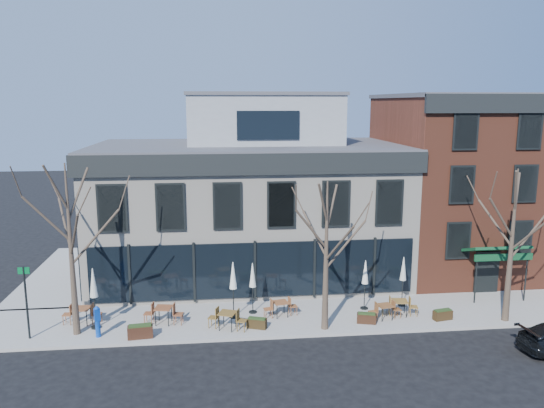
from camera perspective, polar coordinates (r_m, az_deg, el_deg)
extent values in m
plane|color=black|center=(29.05, -1.84, -10.64)|extent=(120.00, 120.00, 0.00)
cube|color=gray|center=(27.47, 5.44, -11.82)|extent=(33.50, 4.70, 0.15)
cube|color=gray|center=(35.81, -21.03, -7.06)|extent=(4.50, 12.00, 0.15)
cube|color=beige|center=(32.70, -2.56, -0.88)|extent=(18.00, 10.00, 8.00)
cube|color=#47474C|center=(32.12, -2.62, 6.21)|extent=(18.30, 10.30, 0.30)
cube|color=black|center=(27.09, -1.91, 4.29)|extent=(18.30, 0.25, 1.10)
cube|color=black|center=(32.88, -18.74, 4.88)|extent=(0.25, 10.30, 1.10)
cube|color=black|center=(28.35, -1.85, -7.11)|extent=(17.20, 0.12, 3.00)
cube|color=black|center=(32.92, -18.41, -5.12)|extent=(0.12, 7.50, 3.00)
cube|color=gray|center=(33.11, -1.01, 9.05)|extent=(9.00, 6.50, 3.00)
cube|color=brown|center=(35.68, 18.75, 1.99)|extent=(8.00, 10.00, 11.00)
cube|color=#47474C|center=(35.31, 19.31, 10.92)|extent=(8.20, 10.20, 0.25)
cube|color=black|center=(30.75, 23.38, 9.90)|extent=(8.20, 0.25, 1.00)
cube|color=#0D3C1F|center=(31.10, 22.97, -4.44)|extent=(3.20, 1.66, 0.67)
cube|color=black|center=(32.21, 22.07, -6.92)|extent=(1.40, 0.10, 2.50)
cone|color=#382B21|center=(25.47, -20.81, -4.73)|extent=(0.34, 0.34, 7.92)
cylinder|color=#382B21|center=(25.26, -18.44, -3.37)|extent=(2.23, 0.50, 2.48)
cylinder|color=#382B21|center=(26.25, -21.39, -2.00)|extent=(1.03, 2.05, 2.14)
cylinder|color=#382B21|center=(25.06, -23.08, -1.51)|extent=(1.80, 0.75, 2.21)
cylinder|color=#382B21|center=(24.22, -20.49, -3.18)|extent=(1.03, 2.04, 2.28)
cone|color=#382B21|center=(24.60, 5.84, -5.66)|extent=(0.34, 0.34, 7.04)
cylinder|color=#382B21|center=(24.83, 7.93, -4.34)|extent=(2.00, 0.46, 2.21)
cylinder|color=#382B21|center=(25.10, 4.57, -3.14)|extent=(0.93, 1.84, 1.91)
cylinder|color=#382B21|center=(23.84, 4.28, -2.76)|extent=(1.61, 0.68, 1.97)
cylinder|color=#382B21|center=(23.66, 7.26, -4.26)|extent=(0.93, 1.83, 2.03)
cone|color=#382B21|center=(27.82, 24.35, -4.18)|extent=(0.34, 0.34, 7.48)
cylinder|color=#382B21|center=(28.36, 26.01, -2.92)|extent=(2.12, 0.48, 2.35)
cylinder|color=#382B21|center=(28.16, 22.82, -1.85)|extent=(0.98, 1.94, 2.03)
cylinder|color=#382B21|center=(26.85, 23.44, -1.42)|extent=(1.71, 0.71, 2.09)
cylinder|color=#382B21|center=(27.08, 26.24, -2.78)|extent=(0.98, 1.94, 2.16)
cylinder|color=black|center=(26.44, -24.89, -9.62)|extent=(0.10, 0.10, 3.40)
cube|color=#005926|center=(25.98, -25.16, -6.51)|extent=(0.50, 0.04, 0.30)
cylinder|color=#0D40B1|center=(25.95, -18.21, -12.61)|extent=(0.23, 0.23, 0.80)
cube|color=#0D40B1|center=(25.69, -18.31, -11.20)|extent=(0.31, 0.29, 0.57)
cone|color=#0D40B1|center=(25.56, -18.35, -10.49)|extent=(0.30, 0.30, 0.14)
cube|color=brown|center=(27.46, -19.78, -10.52)|extent=(0.81, 0.81, 0.04)
cylinder|color=black|center=(27.44, -20.53, -11.48)|extent=(0.04, 0.04, 0.77)
cylinder|color=black|center=(27.25, -19.31, -11.55)|extent=(0.04, 0.04, 0.77)
cylinder|color=black|center=(27.96, -20.13, -11.03)|extent=(0.04, 0.04, 0.77)
cylinder|color=black|center=(27.78, -18.93, -11.09)|extent=(0.04, 0.04, 0.77)
cube|color=brown|center=(26.43, -11.62, -10.88)|extent=(0.89, 0.89, 0.04)
cylinder|color=black|center=(26.39, -12.42, -11.90)|extent=(0.04, 0.04, 0.79)
cylinder|color=black|center=(26.23, -11.09, -11.99)|extent=(0.04, 0.04, 0.79)
cylinder|color=black|center=(26.94, -12.06, -11.40)|extent=(0.04, 0.04, 0.79)
cylinder|color=black|center=(26.78, -10.76, -11.49)|extent=(0.04, 0.04, 0.79)
cube|color=brown|center=(25.42, -4.82, -11.60)|extent=(0.99, 0.99, 0.04)
cylinder|color=black|center=(25.42, -5.71, -12.61)|extent=(0.04, 0.04, 0.79)
cylinder|color=black|center=(25.22, -4.38, -12.78)|extent=(0.04, 0.04, 0.79)
cylinder|color=black|center=(25.94, -5.22, -12.10)|extent=(0.04, 0.04, 0.79)
cylinder|color=black|center=(25.75, -3.92, -12.26)|extent=(0.04, 0.04, 0.79)
cube|color=brown|center=(26.79, 0.93, -10.52)|extent=(0.82, 0.82, 0.04)
cylinder|color=black|center=(26.59, 0.54, -11.54)|extent=(0.04, 0.04, 0.72)
cylinder|color=black|center=(26.76, 1.70, -11.40)|extent=(0.04, 0.04, 0.72)
cylinder|color=black|center=(27.09, 0.17, -11.11)|extent=(0.04, 0.04, 0.72)
cylinder|color=black|center=(27.25, 1.31, -10.97)|extent=(0.04, 0.04, 0.72)
cube|color=brown|center=(27.02, 12.06, -10.62)|extent=(0.78, 0.78, 0.04)
cylinder|color=black|center=(26.81, 11.77, -11.61)|extent=(0.04, 0.04, 0.70)
cylinder|color=black|center=(27.05, 12.82, -11.45)|extent=(0.04, 0.04, 0.70)
cylinder|color=black|center=(27.26, 11.24, -11.21)|extent=(0.04, 0.04, 0.70)
cylinder|color=black|center=(27.49, 12.27, -11.05)|extent=(0.04, 0.04, 0.70)
cube|color=brown|center=(27.62, 13.59, -10.10)|extent=(0.84, 0.84, 0.04)
cylinder|color=black|center=(27.45, 13.05, -11.07)|extent=(0.04, 0.04, 0.75)
cylinder|color=black|center=(27.55, 14.27, -11.05)|extent=(0.04, 0.04, 0.75)
cylinder|color=black|center=(27.98, 12.86, -10.63)|extent=(0.04, 0.04, 0.75)
cylinder|color=black|center=(28.08, 14.05, -10.61)|extent=(0.04, 0.04, 0.75)
cylinder|color=black|center=(27.06, -18.38, -12.46)|extent=(0.47, 0.47, 0.06)
cylinder|color=black|center=(26.64, -18.53, -10.20)|extent=(0.05, 0.05, 2.35)
cone|color=beige|center=(26.29, -18.67, -8.02)|extent=(0.39, 0.39, 1.39)
cylinder|color=black|center=(26.98, -4.15, -11.98)|extent=(0.46, 0.46, 0.06)
cylinder|color=black|center=(26.57, -4.18, -9.78)|extent=(0.05, 0.05, 2.28)
cone|color=silver|center=(26.23, -4.21, -7.66)|extent=(0.37, 0.37, 1.35)
cylinder|color=black|center=(27.48, -2.07, -11.53)|extent=(0.42, 0.42, 0.06)
cylinder|color=black|center=(27.11, -2.09, -9.54)|extent=(0.05, 0.05, 2.09)
cone|color=silver|center=(26.79, -2.10, -7.63)|extent=(0.34, 0.34, 1.24)
cylinder|color=black|center=(28.35, 9.87, -10.97)|extent=(0.42, 0.42, 0.06)
cylinder|color=black|center=(27.99, 9.94, -9.05)|extent=(0.05, 0.05, 2.08)
cone|color=white|center=(27.68, 10.01, -7.21)|extent=(0.34, 0.34, 1.23)
cylinder|color=black|center=(29.19, 13.77, -10.48)|extent=(0.42, 0.42, 0.06)
cylinder|color=black|center=(28.84, 13.86, -8.57)|extent=(0.05, 0.05, 2.11)
cone|color=beige|center=(28.54, 13.95, -6.75)|extent=(0.35, 0.35, 1.25)
cube|color=#331B11|center=(25.38, -13.98, -13.21)|extent=(1.16, 0.57, 0.56)
cube|color=#1E3314|center=(25.26, -14.01, -12.58)|extent=(1.04, 0.47, 0.09)
cube|color=black|center=(25.66, -1.63, -12.72)|extent=(0.98, 0.66, 0.46)
cube|color=#1E3314|center=(25.57, -1.63, -12.22)|extent=(0.87, 0.56, 0.07)
cube|color=black|center=(26.58, 10.13, -12.03)|extent=(0.99, 0.61, 0.46)
cube|color=#1E3314|center=(26.49, 10.15, -11.54)|extent=(0.88, 0.51, 0.07)
cube|color=#312110|center=(27.86, 17.88, -11.30)|extent=(0.99, 0.54, 0.47)
cube|color=#1E3314|center=(27.77, 17.91, -10.82)|extent=(0.88, 0.45, 0.07)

